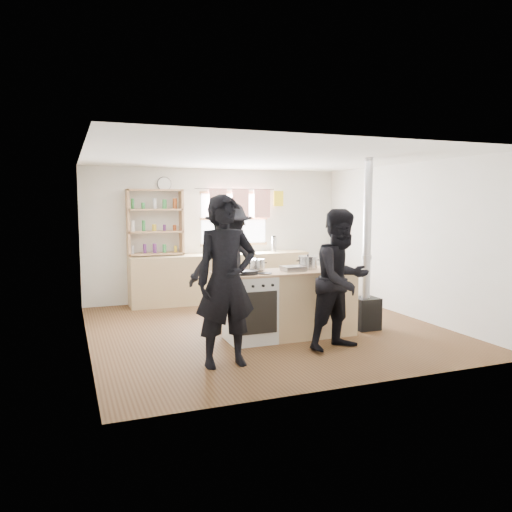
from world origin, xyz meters
name	(u,v)px	position (x,y,z in m)	size (l,w,h in m)	color
ground	(265,329)	(0.00, 0.00, -0.01)	(5.00, 5.00, 0.01)	brown
back_counter	(221,278)	(0.00, 2.22, 0.45)	(3.40, 0.55, 0.90)	tan
shelving_unit	(155,222)	(-1.20, 2.34, 1.51)	(1.00, 0.28, 1.20)	tan
thermos	(274,244)	(1.08, 2.22, 1.05)	(0.10, 0.10, 0.30)	silver
cooking_island	(290,304)	(0.14, -0.55, 0.47)	(1.97, 0.64, 0.93)	silver
skillet_greens	(247,272)	(-0.53, -0.67, 0.96)	(0.40, 0.40, 0.05)	black
roast_tray	(293,268)	(0.17, -0.59, 0.97)	(0.31, 0.26, 0.07)	silver
stockpot_stove	(257,265)	(-0.27, -0.36, 1.01)	(0.22, 0.22, 0.18)	silver
stockpot_counter	(308,262)	(0.45, -0.47, 1.02)	(0.28, 0.28, 0.21)	#B5B5B7
bread_board	(336,265)	(0.85, -0.57, 0.98)	(0.30, 0.23, 0.12)	tan
flue_heater	(366,285)	(1.37, -0.55, 0.66)	(0.35, 0.35, 2.50)	black
person_near_left	(226,281)	(-1.05, -1.40, 0.98)	(0.71, 0.47, 1.95)	black
person_near_right	(342,280)	(0.51, -1.30, 0.89)	(0.87, 0.68, 1.78)	black
person_far	(229,265)	(-0.44, 0.38, 0.93)	(1.20, 0.69, 1.86)	black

